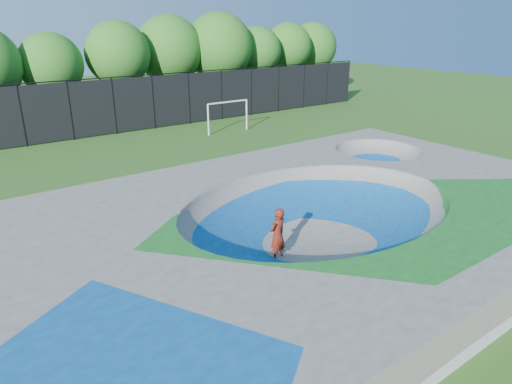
% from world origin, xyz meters
% --- Properties ---
extents(ground, '(120.00, 120.00, 0.00)m').
position_xyz_m(ground, '(0.00, 0.00, 0.00)').
color(ground, '#295116').
rests_on(ground, ground).
extents(skate_deck, '(22.00, 14.00, 1.50)m').
position_xyz_m(skate_deck, '(0.00, 0.00, 0.75)').
color(skate_deck, gray).
rests_on(skate_deck, ground).
extents(skater, '(0.78, 0.59, 1.92)m').
position_xyz_m(skater, '(-2.32, -0.43, 0.96)').
color(skater, red).
rests_on(skater, ground).
extents(skateboard, '(0.81, 0.48, 0.05)m').
position_xyz_m(skateboard, '(-2.32, -0.43, 0.03)').
color(skateboard, black).
rests_on(skateboard, ground).
extents(soccer_goal, '(3.44, 0.12, 2.27)m').
position_xyz_m(soccer_goal, '(6.81, 16.68, 1.58)').
color(soccer_goal, silver).
rests_on(soccer_goal, ground).
extents(fence, '(48.09, 0.09, 4.04)m').
position_xyz_m(fence, '(0.00, 21.00, 2.10)').
color(fence, black).
rests_on(fence, ground).
extents(treeline, '(53.79, 7.57, 8.51)m').
position_xyz_m(treeline, '(1.71, 25.43, 5.13)').
color(treeline, '#4E3427').
rests_on(treeline, ground).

